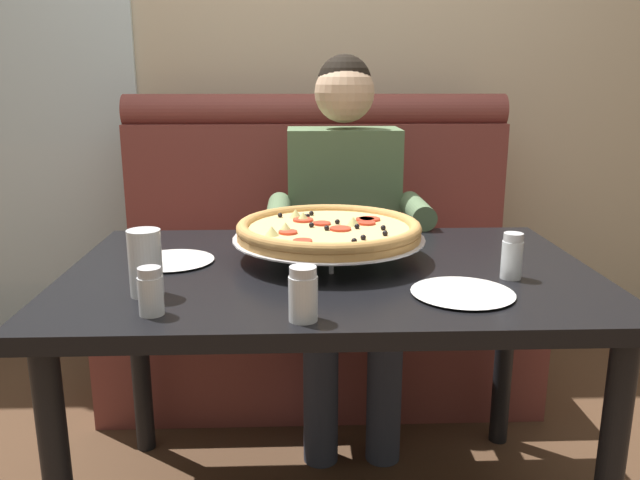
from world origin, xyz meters
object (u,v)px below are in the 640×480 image
Objects in this scene: diner_main at (345,220)px; shaker_parmesan at (512,259)px; pizza at (328,230)px; patio_chair at (57,202)px; plate_near_left at (463,290)px; plate_near_right at (172,258)px; shaker_oregano at (303,298)px; booth_bench at (318,281)px; dining_table at (330,299)px; drinking_glass at (146,267)px; shaker_pepper_flakes at (151,295)px.

diner_main reaches higher than shaker_parmesan.
pizza is 2.38m from patio_chair.
plate_near_left is 1.06× the size of plate_near_right.
pizza is 0.59× the size of patio_chair.
patio_chair reaches higher than shaker_oregano.
booth_bench is 6.89× the size of plate_near_left.
dining_table is 8.91× the size of drinking_glass.
shaker_parmesan is (0.43, -0.10, 0.13)m from dining_table.
patio_chair is at bearing 131.62° from shaker_parmesan.
shaker_oregano is 0.51× the size of plate_near_right.
dining_table is at bearing -97.79° from diner_main.
plate_near_left reaches higher than dining_table.
drinking_glass is (-0.42, -1.09, 0.39)m from booth_bench.
shaker_oregano is at bearing -158.51° from plate_near_left.
shaker_parmesan is 1.00× the size of shaker_oregano.
shaker_parmesan is at bearing -11.36° from plate_near_right.
plate_near_right is (-0.69, 0.28, 0.00)m from plate_near_left.
patio_chair is (-1.00, 2.17, -0.27)m from drinking_glass.
plate_near_left is (-0.15, -0.12, -0.04)m from shaker_parmesan.
drinking_glass reaches higher than pizza.
diner_main reaches higher than booth_bench.
plate_near_left is 0.27× the size of patio_chair.
pizza is at bearing 46.48° from shaker_pepper_flakes.
plate_near_right is at bearing -131.46° from diner_main.
shaker_pepper_flakes is at bearing -165.32° from shaker_parmesan.
booth_bench reaches higher than shaker_pepper_flakes.
pizza reaches higher than shaker_pepper_flakes.
dining_table is 2.61× the size of pizza.
shaker_parmesan is at bearing 6.18° from drinking_glass.
shaker_oregano reaches higher than plate_near_right.
patio_chair is at bearing 138.16° from diner_main.
diner_main is 12.75× the size of shaker_pepper_flakes.
plate_near_left is 0.70m from drinking_glass.
shaker_oregano reaches higher than plate_near_left.
shaker_pepper_flakes is 0.13m from drinking_glass.
diner_main is 0.75m from plate_near_right.
dining_table is at bearing -9.17° from plate_near_right.
diner_main is at bearing 58.56° from drinking_glass.
pizza reaches higher than plate_near_left.
drinking_glass is at bearing 154.58° from shaker_oregano.
plate_near_right is 2.17m from patio_chair.
diner_main is 1.00m from shaker_oregano.
booth_bench reaches higher than pizza.
dining_table is at bearing 39.57° from shaker_pepper_flakes.
patio_chair reaches higher than plate_near_left.
pizza is 0.50m from drinking_glass.
patio_chair is (-1.70, 2.19, -0.21)m from plate_near_left.
diner_main is 0.97m from drinking_glass.
shaker_pepper_flakes is 0.12× the size of patio_chair.
booth_bench reaches higher than shaker_parmesan.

